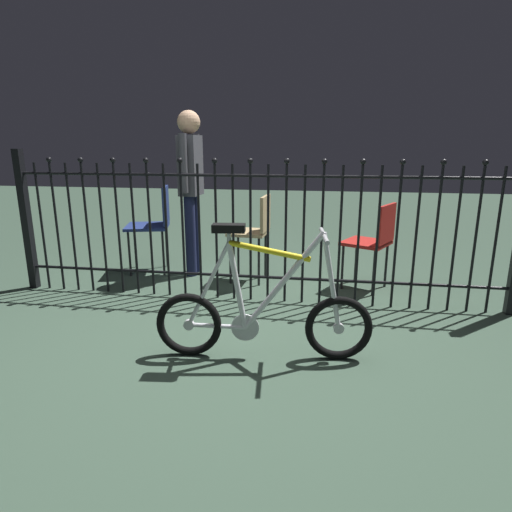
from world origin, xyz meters
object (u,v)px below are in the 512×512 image
at_px(chair_tan, 255,228).
at_px(person_visitor, 191,179).
at_px(bicycle, 263,315).
at_px(chair_red, 374,238).
at_px(chair_navy, 155,220).

distance_m(chair_tan, person_visitor, 0.84).
xyz_separation_m(bicycle, chair_tan, (-0.30, 1.59, 0.25)).
bearing_deg(chair_red, bicycle, -119.09).
height_order(chair_tan, chair_red, chair_tan).
bearing_deg(chair_red, chair_navy, 173.00).
bearing_deg(person_visitor, bicycle, -60.38).
bearing_deg(chair_navy, person_visitor, -3.33).
bearing_deg(bicycle, chair_tan, 100.78).
relative_size(chair_red, chair_navy, 0.90).
bearing_deg(chair_tan, chair_red, -5.06).
height_order(chair_tan, person_visitor, person_visitor).
height_order(bicycle, chair_red, bicycle).
relative_size(bicycle, chair_tan, 1.61).
relative_size(bicycle, chair_navy, 1.52).
height_order(bicycle, chair_tan, bicycle).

